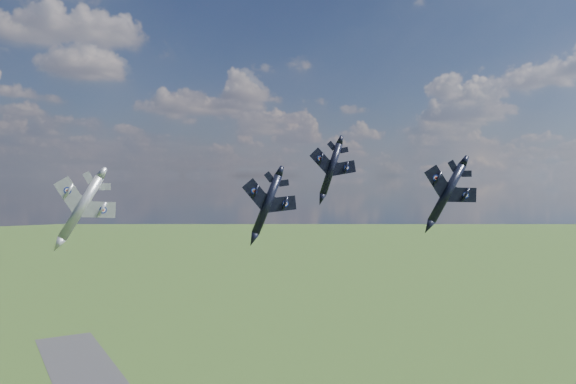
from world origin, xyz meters
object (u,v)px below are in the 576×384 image
jet_lead_navy (267,204)px  jet_left_silver (81,208)px  jet_high_navy (331,169)px  jet_right_navy (447,193)px

jet_lead_navy → jet_left_silver: (-33.12, -8.67, 0.76)m
jet_high_navy → jet_left_silver: size_ratio=1.08×
jet_lead_navy → jet_high_navy: size_ratio=1.08×
jet_right_navy → jet_left_silver: bearing=-177.7°
jet_right_navy → jet_left_silver: (-48.53, 19.70, -1.76)m
jet_right_navy → jet_left_silver: 52.41m
jet_lead_navy → jet_right_navy: 32.39m
jet_high_navy → jet_left_silver: (-48.19, -10.55, -5.67)m
jet_high_navy → jet_left_silver: bearing=-149.4°
jet_right_navy → jet_high_navy: size_ratio=0.92×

